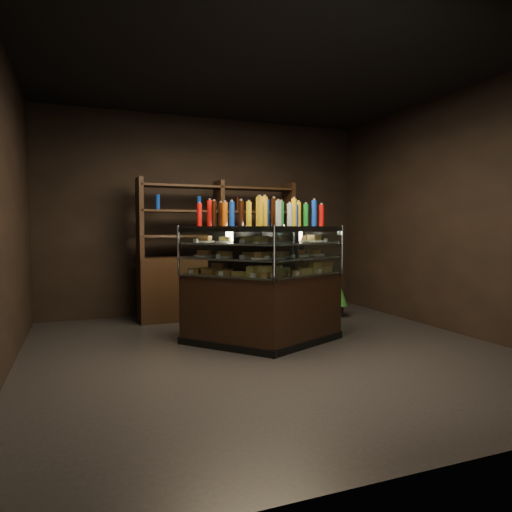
{
  "coord_description": "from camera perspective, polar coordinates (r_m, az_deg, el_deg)",
  "views": [
    {
      "loc": [
        -1.87,
        -4.4,
        1.32
      ],
      "look_at": [
        -0.08,
        0.25,
        1.01
      ],
      "focal_mm": 32.0,
      "sensor_mm": 36.0,
      "label": 1
    }
  ],
  "objects": [
    {
      "name": "ground",
      "position": [
        4.96,
        1.9,
        -11.85
      ],
      "size": [
        5.0,
        5.0,
        0.0
      ],
      "primitive_type": "plane",
      "color": "black",
      "rests_on": "ground"
    },
    {
      "name": "back_shelving",
      "position": [
        6.76,
        -4.63,
        -2.48
      ],
      "size": [
        2.35,
        0.48,
        2.0
      ],
      "rotation": [
        0.0,
        0.0,
        0.03
      ],
      "color": "black",
      "rests_on": "ground"
    },
    {
      "name": "room_shell",
      "position": [
        4.82,
        1.94,
        11.0
      ],
      "size": [
        5.02,
        5.02,
        3.01
      ],
      "color": "black",
      "rests_on": "ground"
    },
    {
      "name": "bottles_top",
      "position": [
        5.11,
        1.02,
        5.34
      ],
      "size": [
        1.42,
        0.83,
        0.3
      ],
      "color": "#0F38B2",
      "rests_on": "display_case"
    },
    {
      "name": "potted_conifer",
      "position": [
        6.86,
        9.97,
        -4.03
      ],
      "size": [
        0.34,
        0.34,
        0.73
      ],
      "rotation": [
        0.0,
        0.0,
        0.03
      ],
      "color": "black",
      "rests_on": "ground"
    },
    {
      "name": "display_case",
      "position": [
        5.18,
        1.02,
        -6.05
      ],
      "size": [
        1.9,
        1.34,
        1.34
      ],
      "rotation": [
        0.0,
        0.0,
        -0.22
      ],
      "color": "black",
      "rests_on": "ground"
    },
    {
      "name": "food_display",
      "position": [
        5.11,
        1.03,
        0.17
      ],
      "size": [
        1.58,
        0.97,
        0.42
      ],
      "color": "#D3854B",
      "rests_on": "display_case"
    }
  ]
}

